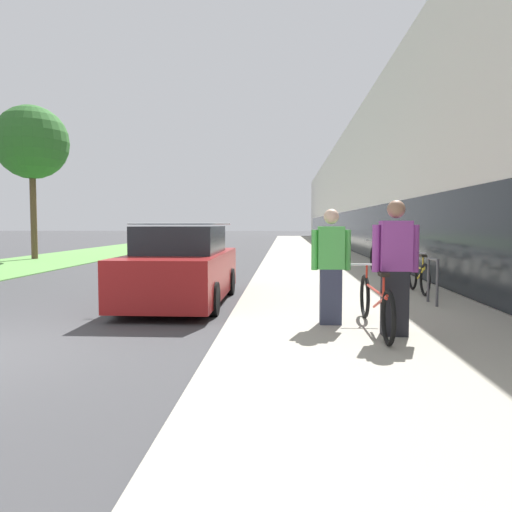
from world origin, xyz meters
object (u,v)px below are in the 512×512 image
tandem_bicycle (375,304)px  cruiser_bike_nearest (419,276)px  bike_rack_hoop (433,276)px  cruiser_bike_farthest (376,259)px  cruiser_bike_middle (400,266)px  parked_sedan_curbside (182,268)px  person_rider (395,268)px  person_bystander (331,266)px  street_tree_far (32,143)px

tandem_bicycle → cruiser_bike_nearest: size_ratio=1.49×
bike_rack_hoop → cruiser_bike_farthest: 5.99m
cruiser_bike_middle → parked_sedan_curbside: size_ratio=0.41×
person_rider → person_bystander: (-0.77, 0.71, -0.05)m
bike_rack_hoop → cruiser_bike_nearest: bike_rack_hoop is taller
person_rider → cruiser_bike_nearest: size_ratio=1.07×
person_bystander → street_tree_far: bearing=129.2°
tandem_bicycle → person_rider: person_rider is taller
cruiser_bike_nearest → tandem_bicycle: bearing=-112.6°
cruiser_bike_nearest → cruiser_bike_farthest: 4.46m
street_tree_far → tandem_bicycle: bearing=-50.2°
cruiser_bike_farthest → parked_sedan_curbside: (-4.84, -5.26, 0.16)m
cruiser_bike_farthest → bike_rack_hoop: bearing=-90.6°
tandem_bicycle → cruiser_bike_nearest: bearing=67.4°
street_tree_far → bike_rack_hoop: bearing=-42.4°
bike_rack_hoop → cruiser_bike_middle: 3.54m
tandem_bicycle → cruiser_bike_middle: (1.66, 5.85, 0.03)m
person_rider → bike_rack_hoop: bearing=64.5°
bike_rack_hoop → street_tree_far: 19.59m
cruiser_bike_middle → street_tree_far: street_tree_far is taller
cruiser_bike_farthest → person_bystander: bearing=-104.8°
tandem_bicycle → street_tree_far: size_ratio=0.35×
cruiser_bike_nearest → parked_sedan_curbside: bearing=-170.7°
bike_rack_hoop → person_rider: bearing=-115.5°
person_rider → cruiser_bike_farthest: size_ratio=0.97×
person_bystander → parked_sedan_curbside: bearing=136.1°
cruiser_bike_nearest → cruiser_bike_farthest: bearing=91.2°
cruiser_bike_farthest → parked_sedan_curbside: 7.15m
bike_rack_hoop → cruiser_bike_farthest: (0.06, 5.99, -0.10)m
tandem_bicycle → bike_rack_hoop: bearing=58.0°
cruiser_bike_farthest → tandem_bicycle: bearing=-100.3°
bike_rack_hoop → cruiser_bike_nearest: (0.15, 1.53, -0.16)m
bike_rack_hoop → parked_sedan_curbside: (-4.78, 0.73, 0.06)m
person_bystander → tandem_bicycle: bearing=-35.0°
tandem_bicycle → person_rider: (0.19, -0.31, 0.52)m
person_bystander → bike_rack_hoop: 2.81m
tandem_bicycle → cruiser_bike_middle: cruiser_bike_middle is taller
person_rider → bike_rack_hoop: (1.26, 2.63, -0.38)m
bike_rack_hoop → cruiser_bike_middle: size_ratio=0.46×
cruiser_bike_nearest → person_bystander: bearing=-122.2°
person_rider → street_tree_far: size_ratio=0.26×
cruiser_bike_nearest → cruiser_bike_middle: bearing=88.2°
person_rider → cruiser_bike_middle: 6.35m
bike_rack_hoop → cruiser_bike_farthest: bearing=89.4°
person_bystander → street_tree_far: size_ratio=0.24×
parked_sedan_curbside → street_tree_far: size_ratio=0.64×
street_tree_far → person_rider: bearing=-50.3°
parked_sedan_curbside → street_tree_far: (-9.30, 12.10, 4.52)m
person_rider → street_tree_far: bearing=129.7°
street_tree_far → cruiser_bike_nearest: bearing=-38.5°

